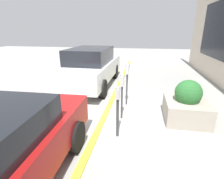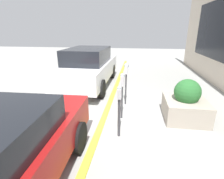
# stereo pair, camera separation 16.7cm
# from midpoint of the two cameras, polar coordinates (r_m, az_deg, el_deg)

# --- Properties ---
(ground_plane) EXTENTS (40.00, 40.00, 0.00)m
(ground_plane) POSITION_cam_midpoint_polar(r_m,az_deg,el_deg) (5.28, -2.45, -8.70)
(ground_plane) COLOR #999993
(curb_strip) EXTENTS (19.00, 0.16, 0.04)m
(curb_strip) POSITION_cam_midpoint_polar(r_m,az_deg,el_deg) (5.28, -3.31, -8.44)
(curb_strip) COLOR gold
(curb_strip) RESTS_ON ground_plane
(parking_meter_nearest) EXTENTS (0.14, 0.12, 1.28)m
(parking_meter_nearest) POSITION_cam_midpoint_polar(r_m,az_deg,el_deg) (4.01, 1.18, -4.88)
(parking_meter_nearest) COLOR #38383D
(parking_meter_nearest) RESTS_ON ground_plane
(parking_meter_second) EXTENTS (0.15, 0.12, 1.33)m
(parking_meter_second) POSITION_cam_midpoint_polar(r_m,az_deg,el_deg) (4.82, 2.36, 0.82)
(parking_meter_second) COLOR #38383D
(parking_meter_second) RESTS_ON ground_plane
(parking_meter_middle) EXTENTS (0.19, 0.16, 1.43)m
(parking_meter_middle) POSITION_cam_midpoint_polar(r_m,az_deg,el_deg) (5.75, 3.82, 5.12)
(parking_meter_middle) COLOR #38383D
(parking_meter_middle) RESTS_ON ground_plane
(planter_box) EXTENTS (1.23, 1.14, 1.17)m
(planter_box) POSITION_cam_midpoint_polar(r_m,az_deg,el_deg) (5.36, 22.09, -4.38)
(planter_box) COLOR #A39989
(planter_box) RESTS_ON ground_plane
(parked_car_middle) EXTENTS (4.73, 1.88, 1.71)m
(parked_car_middle) POSITION_cam_midpoint_polar(r_m,az_deg,el_deg) (7.91, -8.11, 7.39)
(parked_car_middle) COLOR silver
(parked_car_middle) RESTS_ON ground_plane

